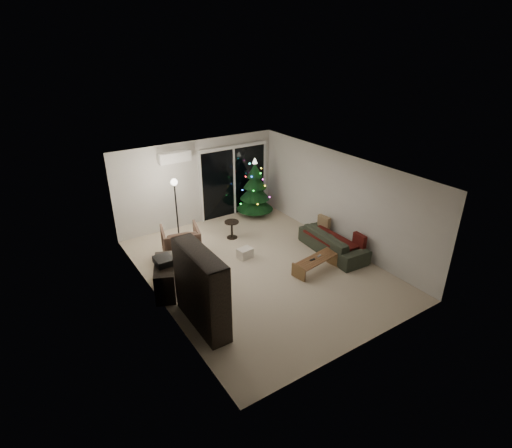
{
  "coord_description": "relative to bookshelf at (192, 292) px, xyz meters",
  "views": [
    {
      "loc": [
        -4.63,
        -6.94,
        5.13
      ],
      "look_at": [
        0.1,
        0.3,
        1.05
      ],
      "focal_mm": 28.0,
      "sensor_mm": 36.0,
      "label": 1
    }
  ],
  "objects": [
    {
      "name": "sofa",
      "position": [
        4.3,
        0.73,
        -0.51
      ],
      "size": [
        0.91,
        2.05,
        0.58
      ],
      "primitive_type": "imported",
      "rotation": [
        0.0,
        0.0,
        1.5
      ],
      "color": "#3A4432",
      "rests_on": "floor"
    },
    {
      "name": "remote_b",
      "position": [
        3.41,
        0.27,
        -0.42
      ],
      "size": [
        0.14,
        0.08,
        0.02
      ],
      "primitive_type": "cube",
      "rotation": [
        0.0,
        0.0,
        0.35
      ],
      "color": "slate",
      "rests_on": "coffee_table"
    },
    {
      "name": "remote_a",
      "position": [
        3.16,
        0.22,
        -0.42
      ],
      "size": [
        0.15,
        0.04,
        0.02
      ],
      "primitive_type": "cube",
      "color": "black",
      "rests_on": "coffee_table"
    },
    {
      "name": "bookshelf",
      "position": [
        0.0,
        0.0,
        0.0
      ],
      "size": [
        0.45,
        1.61,
        1.6
      ],
      "primitive_type": null,
      "rotation": [
        0.0,
        0.0,
        0.03
      ],
      "color": "black",
      "rests_on": "floor"
    },
    {
      "name": "cardboard_box_b",
      "position": [
        2.24,
        1.74,
        -0.67
      ],
      "size": [
        0.4,
        0.32,
        0.25
      ],
      "primitive_type": "cube",
      "rotation": [
        0.0,
        0.0,
        0.13
      ],
      "color": "white",
      "rests_on": "floor"
    },
    {
      "name": "cushion_a",
      "position": [
        4.55,
        1.38,
        -0.27
      ],
      "size": [
        0.15,
        0.39,
        0.38
      ],
      "primitive_type": "cube",
      "rotation": [
        0.0,
        0.0,
        0.09
      ],
      "color": "#9F7B54",
      "rests_on": "sofa"
    },
    {
      "name": "floor_lamp",
      "position": [
        1.15,
        3.38,
        0.09
      ],
      "size": [
        0.29,
        0.29,
        1.79
      ],
      "primitive_type": "cylinder",
      "color": "black",
      "rests_on": "floor"
    },
    {
      "name": "sofa_throw",
      "position": [
        4.2,
        0.73,
        -0.38
      ],
      "size": [
        0.63,
        1.44,
        0.05
      ],
      "primitive_type": "cube",
      "color": "#3D0B09",
      "rests_on": "sofa"
    },
    {
      "name": "christmas_tree",
      "position": [
        3.92,
        3.86,
        0.12
      ],
      "size": [
        1.31,
        1.31,
        1.84
      ],
      "primitive_type": "cone",
      "rotation": [
        0.0,
        0.0,
        0.16
      ],
      "color": "#153B1E",
      "rests_on": "floor"
    },
    {
      "name": "stereo",
      "position": [
        0.0,
        1.43,
        -0.03
      ],
      "size": [
        0.35,
        0.42,
        0.15
      ],
      "primitive_type": "cube",
      "color": "black",
      "rests_on": "media_cabinet"
    },
    {
      "name": "cushion_b",
      "position": [
        4.55,
        0.08,
        -0.27
      ],
      "size": [
        0.14,
        0.39,
        0.38
      ],
      "primitive_type": "cube",
      "rotation": [
        0.0,
        0.0,
        -0.07
      ],
      "color": "#3D0B09",
      "rests_on": "sofa"
    },
    {
      "name": "ottoman",
      "position": [
        0.94,
        1.95,
        -0.58
      ],
      "size": [
        0.5,
        0.5,
        0.43
      ],
      "primitive_type": "cube",
      "rotation": [
        0.0,
        0.0,
        0.06
      ],
      "color": "beige",
      "rests_on": "floor"
    },
    {
      "name": "cardboard_box_a",
      "position": [
        0.58,
        1.73,
        -0.64
      ],
      "size": [
        0.52,
        0.46,
        0.31
      ],
      "primitive_type": "cube",
      "rotation": [
        0.0,
        0.0,
        0.33
      ],
      "color": "white",
      "rests_on": "floor"
    },
    {
      "name": "armchair",
      "position": [
        0.9,
        2.63,
        -0.38
      ],
      "size": [
        1.11,
        1.13,
        0.84
      ],
      "primitive_type": "imported",
      "rotation": [
        0.0,
        0.0,
        2.88
      ],
      "color": "brown",
      "rests_on": "floor"
    },
    {
      "name": "side_table",
      "position": [
        2.51,
        2.88,
        -0.55
      ],
      "size": [
        0.43,
        0.43,
        0.5
      ],
      "primitive_type": "cylinder",
      "rotation": [
        0.0,
        0.0,
        -0.09
      ],
      "color": "black",
      "rests_on": "floor"
    },
    {
      "name": "room",
      "position": [
        2.71,
        2.59,
        0.22
      ],
      "size": [
        6.5,
        7.51,
        2.6
      ],
      "color": "beige",
      "rests_on": "ground"
    },
    {
      "name": "media_cabinet",
      "position": [
        0.0,
        1.43,
        -0.45
      ],
      "size": [
        0.82,
        1.19,
        0.7
      ],
      "primitive_type": "cube",
      "rotation": [
        0.0,
        0.0,
        -0.4
      ],
      "color": "black",
      "rests_on": "floor"
    },
    {
      "name": "coffee_table",
      "position": [
        3.31,
        0.22,
        -0.61
      ],
      "size": [
        1.22,
        0.59,
        0.37
      ],
      "primitive_type": null,
      "rotation": [
        0.0,
        0.0,
        0.16
      ],
      "color": "olive",
      "rests_on": "floor"
    }
  ]
}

